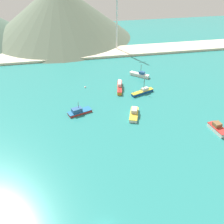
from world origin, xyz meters
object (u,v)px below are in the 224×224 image
radio_tower (117,18)px  fishing_boat_4 (143,92)px  fishing_boat_5 (218,129)px  fishing_boat_7 (79,111)px  buoy_0 (85,87)px  fishing_boat_6 (140,75)px  fishing_boat_1 (134,114)px  fishing_boat_2 (120,87)px

radio_tower → fishing_boat_4: bearing=-89.4°
fishing_boat_4 → fishing_boat_5: 33.17m
fishing_boat_7 → buoy_0: bearing=77.9°
fishing_boat_6 → fishing_boat_7: size_ratio=0.91×
fishing_boat_4 → fishing_boat_7: size_ratio=1.11×
fishing_boat_4 → fishing_boat_5: size_ratio=1.29×
fishing_boat_4 → fishing_boat_5: bearing=-59.4°
fishing_boat_4 → buoy_0: fishing_boat_4 is taller
fishing_boat_1 → fishing_boat_6: fishing_boat_6 is taller
fishing_boat_4 → buoy_0: (-22.46, 9.46, -0.66)m
fishing_boat_6 → fishing_boat_7: (-29.73, -25.34, -0.07)m
fishing_boat_1 → fishing_boat_7: (-19.01, 5.17, -0.07)m
radio_tower → fishing_boat_2: bearing=-99.9°
fishing_boat_2 → radio_tower: size_ratio=0.31×
fishing_boat_2 → radio_tower: radio_tower is taller
fishing_boat_6 → buoy_0: fishing_boat_6 is taller
fishing_boat_4 → fishing_boat_6: 15.87m
fishing_boat_4 → radio_tower: radio_tower is taller
fishing_boat_7 → buoy_0: 19.69m
fishing_boat_6 → radio_tower: radio_tower is taller
fishing_boat_1 → fishing_boat_2: fishing_boat_2 is taller
fishing_boat_1 → radio_tower: 67.89m
fishing_boat_1 → fishing_boat_4: fishing_boat_4 is taller
fishing_boat_2 → radio_tower: (7.83, 44.99, 16.57)m
buoy_0 → radio_tower: (21.91, 41.00, 17.48)m
fishing_boat_6 → fishing_boat_7: bearing=-139.6°
fishing_boat_5 → fishing_boat_6: 46.19m
fishing_boat_2 → fishing_boat_7: size_ratio=1.20×
fishing_boat_5 → fishing_boat_1: bearing=151.0°
fishing_boat_4 → radio_tower: (-0.55, 50.46, 16.82)m
fishing_boat_2 → radio_tower: bearing=80.1°
fishing_boat_5 → buoy_0: fishing_boat_5 is taller
fishing_boat_1 → fishing_boat_2: size_ratio=0.83×
fishing_boat_6 → buoy_0: 26.33m
fishing_boat_2 → fishing_boat_6: (11.53, 10.08, -0.15)m
fishing_boat_5 → fishing_boat_7: bearing=156.7°
fishing_boat_4 → buoy_0: size_ratio=11.38×
fishing_boat_6 → fishing_boat_4: bearing=-101.4°
fishing_boat_4 → fishing_boat_6: bearing=78.6°
fishing_boat_1 → buoy_0: 28.61m
fishing_boat_1 → fishing_boat_6: (10.71, 30.51, 0.01)m
fishing_boat_1 → fishing_boat_5: size_ratio=1.16×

